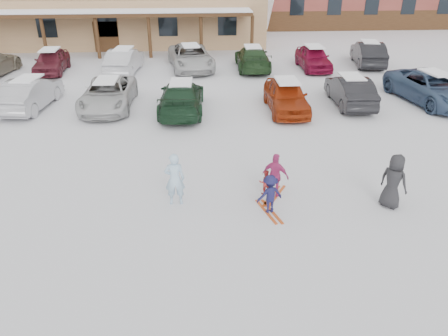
{
  "coord_description": "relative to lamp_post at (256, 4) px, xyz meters",
  "views": [
    {
      "loc": [
        -0.48,
        -10.77,
        6.93
      ],
      "look_at": [
        0.3,
        1.0,
        1.0
      ],
      "focal_mm": 35.0,
      "sensor_mm": 36.0,
      "label": 1
    }
  ],
  "objects": [
    {
      "name": "lamp_post",
      "position": [
        0.0,
        0.0,
        0.0
      ],
      "size": [
        0.5,
        0.25,
        5.85
      ],
      "color": "black",
      "rests_on": "ground"
    },
    {
      "name": "adult_skier",
      "position": [
        -5.29,
        -22.4,
        -2.5
      ],
      "size": [
        0.62,
        0.42,
        1.66
      ],
      "primitive_type": "imported",
      "rotation": [
        0.0,
        0.0,
        3.18
      ],
      "color": "#A8CDE6",
      "rests_on": "ground"
    },
    {
      "name": "parked_car_4",
      "position": [
        -0.34,
        -14.22,
        -2.59
      ],
      "size": [
        1.75,
        4.34,
        1.48
      ],
      "primitive_type": "imported",
      "rotation": [
        0.0,
        0.0,
        0.0
      ],
      "color": "#9D2E0E",
      "rests_on": "ground"
    },
    {
      "name": "parked_car_3",
      "position": [
        -5.26,
        -14.06,
        -2.61
      ],
      "size": [
        2.21,
        5.03,
        1.44
      ],
      "primitive_type": "imported",
      "rotation": [
        0.0,
        0.0,
        3.1
      ],
      "color": "#173520",
      "rests_on": "ground"
    },
    {
      "name": "skis_child_magenta",
      "position": [
        -2.22,
        -22.18,
        -3.31
      ],
      "size": [
        0.87,
        1.31,
        0.03
      ],
      "primitive_type": "cube",
      "rotation": [
        0.0,
        0.0,
        2.62
      ],
      "color": "#BD4A1B",
      "rests_on": "ground"
    },
    {
      "name": "parked_car_9",
      "position": [
        -8.96,
        -6.38,
        -2.58
      ],
      "size": [
        2.02,
        4.64,
        1.48
      ],
      "primitive_type": "imported",
      "rotation": [
        0.0,
        0.0,
        3.04
      ],
      "color": "#BCBCC1",
      "rests_on": "ground"
    },
    {
      "name": "skis_child_navy",
      "position": [
        -2.54,
        -23.09,
        -3.31
      ],
      "size": [
        0.59,
        1.4,
        0.03
      ],
      "primitive_type": "cube",
      "rotation": [
        0.0,
        0.0,
        3.43
      ],
      "color": "#BD4A1B",
      "rests_on": "ground"
    },
    {
      "name": "parked_car_8",
      "position": [
        -13.49,
        -6.05,
        -2.61
      ],
      "size": [
        1.87,
        4.25,
        1.42
      ],
      "primitive_type": "imported",
      "rotation": [
        0.0,
        0.0,
        0.05
      ],
      "color": "maroon",
      "rests_on": "ground"
    },
    {
      "name": "child_magenta",
      "position": [
        -2.22,
        -22.18,
        -2.6
      ],
      "size": [
        0.91,
        0.73,
        1.44
      ],
      "primitive_type": "imported",
      "rotation": [
        0.0,
        0.0,
        2.62
      ],
      "color": "#B32F6D",
      "rests_on": "ground"
    },
    {
      "name": "parked_car_10",
      "position": [
        -4.84,
        -5.74,
        -2.57
      ],
      "size": [
        3.25,
        5.72,
        1.51
      ],
      "primitive_type": "imported",
      "rotation": [
        0.0,
        0.0,
        0.14
      ],
      "color": "#BABABA",
      "rests_on": "ground"
    },
    {
      "name": "parked_car_13",
      "position": [
        6.84,
        -5.49,
        -2.56
      ],
      "size": [
        2.38,
        4.87,
        1.54
      ],
      "primitive_type": "imported",
      "rotation": [
        0.0,
        0.0,
        2.97
      ],
      "color": "black",
      "rests_on": "ground"
    },
    {
      "name": "child_navy",
      "position": [
        -2.54,
        -23.09,
        -2.72
      ],
      "size": [
        0.87,
        0.65,
        1.2
      ],
      "primitive_type": "imported",
      "rotation": [
        0.0,
        0.0,
        3.43
      ],
      "color": "#171641",
      "rests_on": "ground"
    },
    {
      "name": "parked_car_2",
      "position": [
        -8.81,
        -13.2,
        -2.63
      ],
      "size": [
        2.34,
        5.0,
        1.38
      ],
      "primitive_type": "imported",
      "rotation": [
        0.0,
        0.0,
        -0.01
      ],
      "color": "#BEBEBE",
      "rests_on": "ground"
    },
    {
      "name": "parked_car_11",
      "position": [
        -0.92,
        -6.1,
        -2.61
      ],
      "size": [
        2.09,
        4.98,
        1.44
      ],
      "primitive_type": "imported",
      "rotation": [
        0.0,
        0.0,
        3.12
      ],
      "color": "#213D1D",
      "rests_on": "ground"
    },
    {
      "name": "parked_car_5",
      "position": [
        2.96,
        -13.53,
        -2.61
      ],
      "size": [
        1.66,
        4.39,
        1.43
      ],
      "primitive_type": "imported",
      "rotation": [
        0.0,
        0.0,
        3.11
      ],
      "color": "black",
      "rests_on": "ground"
    },
    {
      "name": "toddler_red",
      "position": [
        -2.5,
        -22.01,
        -2.91
      ],
      "size": [
        0.41,
        0.32,
        0.83
      ],
      "primitive_type": "imported",
      "rotation": [
        0.0,
        0.0,
        3.12
      ],
      "color": "#B12C29",
      "rests_on": "ground"
    },
    {
      "name": "parked_car_1",
      "position": [
        -12.52,
        -13.04,
        -2.59
      ],
      "size": [
        2.06,
        4.63,
        1.48
      ],
      "primitive_type": "imported",
      "rotation": [
        0.0,
        0.0,
        3.03
      ],
      "color": "#A6A6AB",
      "rests_on": "ground"
    },
    {
      "name": "bystander_dark",
      "position": [
        1.12,
        -22.99,
        -2.48
      ],
      "size": [
        0.94,
        0.98,
        1.69
      ],
      "primitive_type": "imported",
      "rotation": [
        0.0,
        0.0,
        2.26
      ],
      "color": "#242426",
      "rests_on": "ground"
    },
    {
      "name": "ground",
      "position": [
        -4.1,
        -23.11,
        -3.33
      ],
      "size": [
        160.0,
        160.0,
        0.0
      ],
      "primitive_type": "plane",
      "color": "white",
      "rests_on": "ground"
    },
    {
      "name": "parked_car_6",
      "position": [
        7.18,
        -13.44,
        -2.56
      ],
      "size": [
        3.44,
        5.87,
        1.53
      ],
      "primitive_type": "imported",
      "rotation": [
        0.0,
        0.0,
        0.17
      ],
      "color": "#3A5171",
      "rests_on": "ground"
    },
    {
      "name": "parked_car_12",
      "position": [
        2.96,
        -6.29,
        -2.6
      ],
      "size": [
        1.76,
        4.28,
        1.45
      ],
      "primitive_type": "imported",
      "rotation": [
        0.0,
        0.0,
        0.01
      ],
      "color": "maroon",
      "rests_on": "ground"
    }
  ]
}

